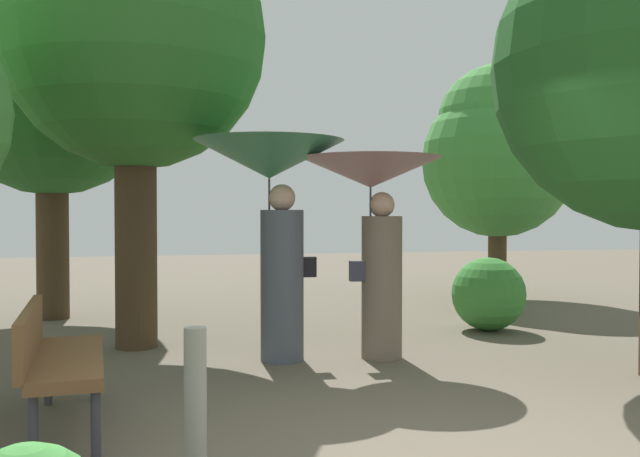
{
  "coord_description": "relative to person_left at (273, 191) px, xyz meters",
  "views": [
    {
      "loc": [
        -1.62,
        -3.49,
        1.46
      ],
      "look_at": [
        0.0,
        3.66,
        1.28
      ],
      "focal_mm": 38.72,
      "sensor_mm": 36.0,
      "label": 1
    }
  ],
  "objects": [
    {
      "name": "person_left",
      "position": [
        0.0,
        0.0,
        0.0
      ],
      "size": [
        1.47,
        1.47,
        2.15
      ],
      "rotation": [
        0.0,
        0.0,
        1.64
      ],
      "color": "#474C56",
      "rests_on": "ground"
    },
    {
      "name": "person_right",
      "position": [
        1.0,
        -0.1,
        -0.14
      ],
      "size": [
        1.4,
        1.4,
        2.0
      ],
      "rotation": [
        0.0,
        0.0,
        1.64
      ],
      "color": "#6B5B4C",
      "rests_on": "ground"
    },
    {
      "name": "park_bench",
      "position": [
        -1.74,
        -1.8,
        -1.15
      ],
      "size": [
        0.63,
        1.54,
        0.83
      ],
      "rotation": [
        0.0,
        0.0,
        1.67
      ],
      "color": "#38383D",
      "rests_on": "ground"
    },
    {
      "name": "tree_mid_left",
      "position": [
        -1.33,
        0.99,
        1.92
      ],
      "size": [
        2.8,
        2.8,
        5.32
      ],
      "color": "#42301E",
      "rests_on": "ground"
    },
    {
      "name": "tree_mid_right",
      "position": [
        4.44,
        4.0,
        0.84
      ],
      "size": [
        2.54,
        2.54,
        3.94
      ],
      "color": "#4C3823",
      "rests_on": "ground"
    },
    {
      "name": "tree_far_back",
      "position": [
        -2.52,
        3.32,
        1.81
      ],
      "size": [
        3.04,
        3.04,
        5.27
      ],
      "color": "#42301E",
      "rests_on": "ground"
    },
    {
      "name": "bush_path_left",
      "position": [
        3.5,
        2.53,
        -1.35
      ],
      "size": [
        0.62,
        0.62,
        0.62
      ],
      "primitive_type": "sphere",
      "color": "#235B23",
      "rests_on": "ground"
    },
    {
      "name": "bush_behind_bench",
      "position": [
        2.85,
        1.13,
        -1.21
      ],
      "size": [
        0.9,
        0.9,
        0.9
      ],
      "primitive_type": "sphere",
      "color": "#387F33",
      "rests_on": "ground"
    },
    {
      "name": "path_marker_post",
      "position": [
        -0.87,
        -2.95,
        -1.24
      ],
      "size": [
        0.12,
        0.12,
        0.85
      ],
      "primitive_type": "cylinder",
      "color": "gray",
      "rests_on": "ground"
    }
  ]
}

